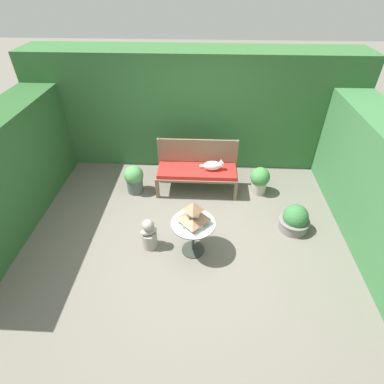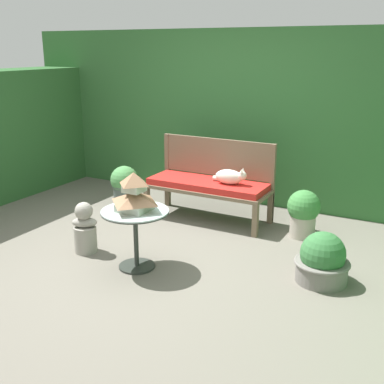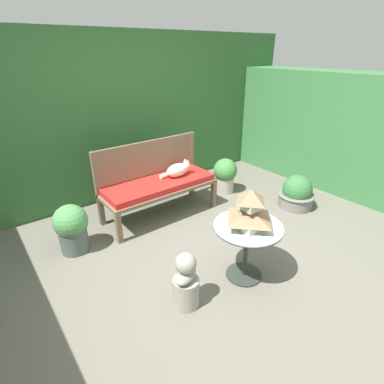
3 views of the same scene
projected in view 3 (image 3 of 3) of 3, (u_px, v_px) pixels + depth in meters
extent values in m
plane|color=#666056|center=(216.00, 266.00, 3.05)|extent=(30.00, 30.00, 0.00)
cube|color=#336633|center=(103.00, 115.00, 4.37)|extent=(6.40, 0.87, 2.24)
cube|color=#38703D|center=(351.00, 134.00, 4.43)|extent=(0.70, 3.69, 1.71)
cube|color=brown|center=(119.00, 228.00, 3.35)|extent=(0.06, 0.06, 0.37)
cube|color=brown|center=(214.00, 194.00, 4.13)|extent=(0.06, 0.06, 0.37)
cube|color=brown|center=(101.00, 211.00, 3.70)|extent=(0.06, 0.06, 0.37)
cube|color=brown|center=(192.00, 183.00, 4.48)|extent=(0.06, 0.06, 0.37)
cube|color=brown|center=(160.00, 188.00, 3.83)|extent=(1.47, 0.55, 0.04)
cube|color=red|center=(160.00, 184.00, 3.80)|extent=(1.42, 0.51, 0.07)
cube|color=brown|center=(98.00, 190.00, 3.58)|extent=(0.06, 0.06, 0.95)
cube|color=brown|center=(191.00, 164.00, 4.37)|extent=(0.06, 0.06, 0.95)
cube|color=brown|center=(148.00, 158.00, 3.87)|extent=(1.42, 0.04, 0.45)
ellipsoid|color=silver|center=(177.00, 170.00, 3.90)|extent=(0.34, 0.19, 0.17)
sphere|color=silver|center=(186.00, 165.00, 3.98)|extent=(0.11, 0.11, 0.11)
cone|color=silver|center=(185.00, 160.00, 3.97)|extent=(0.04, 0.04, 0.05)
cone|color=silver|center=(188.00, 161.00, 3.93)|extent=(0.04, 0.04, 0.05)
cylinder|color=silver|center=(166.00, 175.00, 3.89)|extent=(0.18, 0.07, 0.06)
cylinder|color=#2D332D|center=(244.00, 274.00, 2.93)|extent=(0.34, 0.34, 0.02)
cylinder|color=#2D332D|center=(246.00, 252.00, 2.81)|extent=(0.04, 0.04, 0.56)
cylinder|color=silver|center=(248.00, 226.00, 2.69)|extent=(0.63, 0.63, 0.01)
torus|color=#2D332D|center=(248.00, 227.00, 2.69)|extent=(0.63, 0.63, 0.02)
cube|color=#B2BCA8|center=(249.00, 222.00, 2.67)|extent=(0.27, 0.27, 0.07)
pyramid|color=#936B4C|center=(249.00, 213.00, 2.63)|extent=(0.37, 0.37, 0.11)
cube|color=#B2BCA8|center=(250.00, 205.00, 2.59)|extent=(0.17, 0.17, 0.07)
pyramid|color=#936B4C|center=(251.00, 195.00, 2.55)|extent=(0.23, 0.23, 0.12)
cylinder|color=gray|center=(186.00, 292.00, 2.55)|extent=(0.23, 0.23, 0.27)
ellipsoid|color=gray|center=(186.00, 275.00, 2.47)|extent=(0.29, 0.24, 0.10)
sphere|color=gray|center=(186.00, 263.00, 2.42)|extent=(0.18, 0.18, 0.18)
cylinder|color=slate|center=(295.00, 200.00, 4.17)|extent=(0.45, 0.45, 0.19)
torus|color=slate|center=(296.00, 195.00, 4.13)|extent=(0.49, 0.49, 0.03)
sphere|color=#336B38|center=(297.00, 189.00, 4.09)|extent=(0.40, 0.40, 0.40)
cylinder|color=#ADA393|center=(225.00, 183.00, 4.58)|extent=(0.28, 0.28, 0.29)
torus|color=#ADA393|center=(225.00, 175.00, 4.53)|extent=(0.31, 0.31, 0.03)
sphere|color=#3D7F3D|center=(225.00, 170.00, 4.49)|extent=(0.36, 0.36, 0.36)
cylinder|color=#4C5651|center=(74.00, 238.00, 3.24)|extent=(0.30, 0.30, 0.30)
torus|color=#4C5651|center=(72.00, 227.00, 3.18)|extent=(0.33, 0.33, 0.03)
sphere|color=#4C8E4C|center=(70.00, 221.00, 3.14)|extent=(0.36, 0.36, 0.36)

